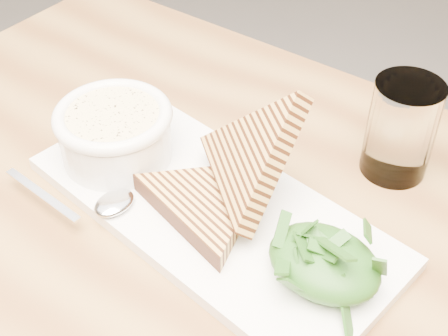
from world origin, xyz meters
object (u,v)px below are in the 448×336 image
Objects in this scene: table_top at (252,313)px; platter at (212,210)px; soup_bowl at (116,138)px; glass_near at (401,129)px.

table_top is 0.12m from platter.
soup_bowl reaches higher than table_top.
glass_near is at bearing 36.27° from soup_bowl.
platter is at bearing 147.04° from table_top.
table_top is at bearing -94.88° from glass_near.
platter is 3.26× the size of soup_bowl.
glass_near is at bearing 57.20° from platter.
platter is 3.54× the size of glass_near.
glass_near is at bearing 85.12° from table_top.
table_top is 0.25m from glass_near.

